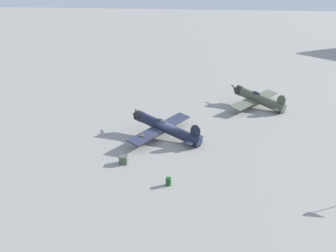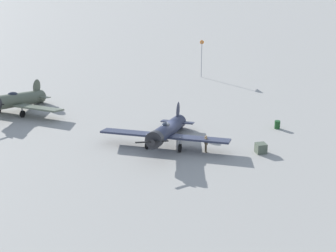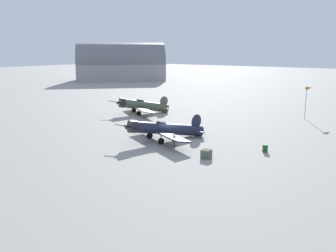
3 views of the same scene
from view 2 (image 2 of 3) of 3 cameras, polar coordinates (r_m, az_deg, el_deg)
ground_plane at (r=50.82m, az=0.00°, el=-1.91°), size 400.00×400.00×0.00m
airplane_foreground at (r=49.82m, az=-0.15°, el=-0.55°), size 11.94×10.33×3.12m
airplane_mid_apron at (r=61.86m, az=-16.35°, el=2.68°), size 11.43×9.45×3.14m
ground_crew_mechanic at (r=48.47m, az=4.17°, el=-1.78°), size 0.23×0.65×1.67m
equipment_crate at (r=49.20m, az=10.10°, el=-2.40°), size 0.94×0.97×0.93m
fuel_drum at (r=55.86m, az=11.85°, el=0.14°), size 0.62×0.62×0.86m
windsock_mast at (r=75.64m, az=3.69°, el=9.06°), size 0.91×1.78×5.36m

